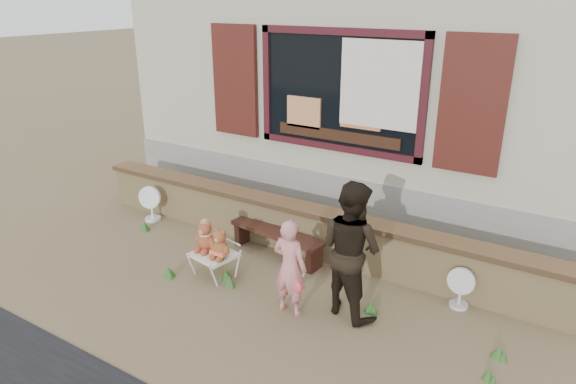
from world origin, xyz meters
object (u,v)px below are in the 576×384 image
Objects in this scene: teddy_bear_left at (206,235)px; teddy_bear_right at (221,243)px; child at (290,267)px; folding_chair at (214,255)px; bench at (277,238)px; adult at (351,249)px.

teddy_bear_right is at bearing 0.00° from teddy_bear_left.
teddy_bear_left is 0.37× the size of child.
teddy_bear_right is at bearing 0.00° from folding_chair.
bench is 3.54× the size of teddy_bear_left.
folding_chair is 1.49× the size of teddy_bear_right.
bench reaches higher than folding_chair.
child is 0.69m from adult.
child is (0.83, -1.03, 0.29)m from bench.
bench is 0.93m from folding_chair.
teddy_bear_right is 1.08m from child.
teddy_bear_left reaches higher than bench.
teddy_bear_left is (-0.51, -0.83, 0.25)m from bench.
bench is 1.62m from adult.
folding_chair is 0.37× the size of adult.
folding_chair is 0.52× the size of child.
bench is 3.78× the size of teddy_bear_right.
bench is at bearing 68.53° from teddy_bear_left.
bench is at bearing -7.22° from adult.
teddy_bear_left reaches higher than teddy_bear_right.
child is at bearing 51.23° from adult.
bench is at bearing 85.14° from teddy_bear_right.
folding_chair is 0.27m from teddy_bear_left.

